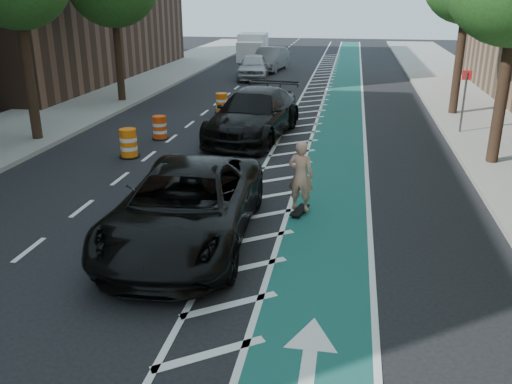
% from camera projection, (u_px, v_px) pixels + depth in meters
% --- Properties ---
extents(ground, '(120.00, 120.00, 0.00)m').
position_uv_depth(ground, '(173.00, 262.00, 11.04)').
color(ground, black).
rests_on(ground, ground).
extents(bike_lane, '(2.00, 90.00, 0.01)m').
position_uv_depth(bike_lane, '(337.00, 143.00, 19.80)').
color(bike_lane, '#175149').
rests_on(bike_lane, ground).
extents(buffer_strip, '(1.40, 90.00, 0.01)m').
position_uv_depth(buffer_strip, '(297.00, 141.00, 20.04)').
color(buffer_strip, silver).
rests_on(buffer_strip, ground).
extents(sidewalk_left, '(5.00, 90.00, 0.15)m').
position_uv_depth(sidewalk_left, '(25.00, 128.00, 21.80)').
color(sidewalk_left, gray).
rests_on(sidewalk_left, ground).
extents(curb_right, '(0.12, 90.00, 0.16)m').
position_uv_depth(curb_right, '(453.00, 146.00, 19.12)').
color(curb_right, gray).
rests_on(curb_right, ground).
extents(curb_left, '(0.12, 90.00, 0.16)m').
position_uv_depth(curb_left, '(81.00, 130.00, 21.40)').
color(curb_left, gray).
rests_on(curb_left, ground).
extents(sign_post, '(0.35, 0.08, 2.47)m').
position_uv_depth(sign_post, '(464.00, 101.00, 20.44)').
color(sign_post, '#4C4C4C').
rests_on(sign_post, ground).
extents(skateboard, '(0.43, 0.88, 0.11)m').
position_uv_depth(skateboard, '(300.00, 210.00, 13.44)').
color(skateboard, black).
rests_on(skateboard, ground).
extents(skateboarder, '(0.72, 0.56, 1.76)m').
position_uv_depth(skateboarder, '(301.00, 176.00, 13.13)').
color(skateboarder, tan).
rests_on(skateboarder, skateboard).
extents(suv_near, '(3.02, 6.12, 1.67)m').
position_uv_depth(suv_near, '(186.00, 206.00, 11.71)').
color(suv_near, black).
rests_on(suv_near, ground).
extents(suv_far, '(3.25, 6.38, 1.78)m').
position_uv_depth(suv_far, '(254.00, 114.00, 20.37)').
color(suv_far, black).
rests_on(suv_far, ground).
extents(car_silver, '(2.35, 4.76, 1.56)m').
position_uv_depth(car_silver, '(253.00, 66.00, 34.62)').
color(car_silver, '#A4A4A9').
rests_on(car_silver, ground).
extents(car_grey, '(2.29, 5.06, 1.61)m').
position_uv_depth(car_grey, '(270.00, 59.00, 38.22)').
color(car_grey, slate).
rests_on(car_grey, ground).
extents(box_truck, '(2.51, 5.05, 2.05)m').
position_uv_depth(box_truck, '(252.00, 48.00, 44.96)').
color(box_truck, white).
rests_on(box_truck, ground).
extents(barrel_a, '(0.70, 0.70, 0.96)m').
position_uv_depth(barrel_a, '(129.00, 144.00, 17.98)').
color(barrel_a, orange).
rests_on(barrel_a, ground).
extents(barrel_b, '(0.64, 0.64, 0.87)m').
position_uv_depth(barrel_b, '(160.00, 128.00, 20.27)').
color(barrel_b, '#F0440C').
rests_on(barrel_b, ground).
extents(barrel_c, '(0.67, 0.67, 0.91)m').
position_uv_depth(barrel_c, '(222.00, 104.00, 24.69)').
color(barrel_c, '#EE5F0C').
rests_on(barrel_c, ground).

